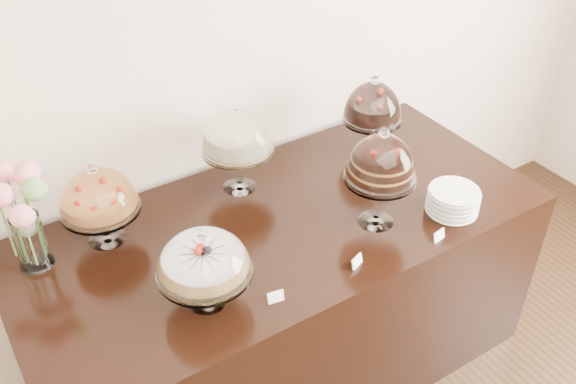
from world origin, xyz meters
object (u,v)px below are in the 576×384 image
display_counter (282,298)px  cake_stand_dark_choco (373,105)px  cake_stand_sugar_sponge (203,259)px  flower_vase (19,208)px  cake_stand_fruit_tart (98,195)px  cake_stand_choco_layer (382,162)px  plate_stack (453,201)px  cake_stand_cheesecake (237,135)px

display_counter → cake_stand_dark_choco: (0.63, 0.22, 0.70)m
cake_stand_dark_choco → cake_stand_sugar_sponge: bearing=-157.3°
cake_stand_sugar_sponge → flower_vase: bearing=131.2°
cake_stand_sugar_sponge → cake_stand_fruit_tart: bearing=109.8°
cake_stand_choco_layer → flower_vase: (-1.25, 0.50, -0.03)m
display_counter → cake_stand_sugar_sponge: cake_stand_sugar_sponge is taller
cake_stand_fruit_tart → plate_stack: 1.43m
flower_vase → cake_stand_cheesecake: bearing=0.7°
display_counter → cake_stand_sugar_sponge: bearing=-152.8°
cake_stand_dark_choco → flower_vase: bearing=177.3°
display_counter → cake_stand_cheesecake: size_ratio=5.33×
cake_stand_dark_choco → cake_stand_fruit_tart: cake_stand_dark_choco is taller
plate_stack → cake_stand_sugar_sponge: bearing=175.3°
cake_stand_choco_layer → cake_stand_cheesecake: bearing=124.5°
cake_stand_choco_layer → display_counter: bearing=147.4°
cake_stand_sugar_sponge → display_counter: bearing=27.2°
cake_stand_cheesecake → plate_stack: bearing=-43.5°
cake_stand_fruit_tart → plate_stack: cake_stand_fruit_tart is taller
display_counter → cake_stand_sugar_sponge: (-0.46, -0.24, 0.65)m
flower_vase → display_counter: bearing=-17.7°
flower_vase → plate_stack: size_ratio=2.00×
cake_stand_choco_layer → cake_stand_dark_choco: cake_stand_choco_layer is taller
display_counter → plate_stack: (0.64, -0.33, 0.50)m
cake_stand_choco_layer → cake_stand_cheesecake: cake_stand_choco_layer is taller
display_counter → cake_stand_fruit_tart: (-0.64, 0.28, 0.67)m
cake_stand_dark_choco → plate_stack: (0.01, -0.55, -0.20)m
plate_stack → cake_stand_cheesecake: bearing=136.5°
cake_stand_fruit_tart → cake_stand_choco_layer: bearing=-26.8°
cake_stand_sugar_sponge → plate_stack: 1.11m
display_counter → flower_vase: bearing=162.3°
cake_stand_choco_layer → plate_stack: cake_stand_choco_layer is taller
cake_stand_choco_layer → cake_stand_fruit_tart: cake_stand_choco_layer is taller
cake_stand_cheesecake → flower_vase: size_ratio=0.97×
flower_vase → cake_stand_dark_choco: bearing=-2.7°
cake_stand_cheesecake → flower_vase: (-0.89, -0.01, -0.00)m
cake_stand_sugar_sponge → cake_stand_choco_layer: size_ratio=0.76×
cake_stand_dark_choco → cake_stand_fruit_tart: bearing=177.4°
display_counter → cake_stand_fruit_tart: 0.97m
cake_stand_choco_layer → flower_vase: size_ratio=1.04×
plate_stack → cake_stand_fruit_tart: bearing=154.7°
cake_stand_choco_layer → cake_stand_fruit_tart: 1.09m
cake_stand_sugar_sponge → cake_stand_cheesecake: (0.43, 0.54, 0.07)m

